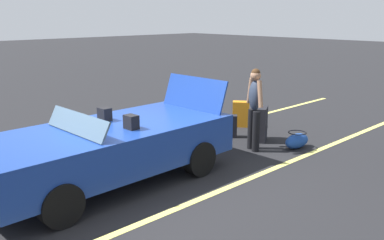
% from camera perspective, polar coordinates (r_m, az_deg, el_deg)
% --- Properties ---
extents(ground_plane, '(80.00, 80.00, 0.00)m').
position_cam_1_polar(ground_plane, '(7.09, -11.09, -8.27)').
color(ground_plane, black).
extents(lot_line_near, '(18.00, 0.12, 0.01)m').
position_cam_1_polar(lot_line_near, '(8.08, -15.77, -5.71)').
color(lot_line_near, '#EAE066').
rests_on(lot_line_near, ground_plane).
extents(lot_line_mid, '(18.00, 0.12, 0.01)m').
position_cam_1_polar(lot_line_mid, '(5.99, -3.21, -12.37)').
color(lot_line_mid, '#EAE066').
rests_on(lot_line_mid, ground_plane).
extents(convertible_car, '(4.19, 1.90, 1.53)m').
position_cam_1_polar(convertible_car, '(6.79, -12.72, -4.05)').
color(convertible_car, navy).
rests_on(convertible_car, ground_plane).
extents(suitcase_large_black, '(0.56, 0.49, 0.74)m').
position_cam_1_polar(suitcase_large_black, '(9.20, 9.18, -0.54)').
color(suitcase_large_black, black).
rests_on(suitcase_large_black, ground_plane).
extents(suitcase_medium_bright, '(0.44, 0.46, 0.62)m').
position_cam_1_polar(suitcase_medium_bright, '(10.32, 6.64, 0.81)').
color(suitcase_medium_bright, orange).
rests_on(suitcase_medium_bright, ground_plane).
extents(suitcase_small_carryon, '(0.37, 0.39, 0.50)m').
position_cam_1_polar(suitcase_small_carryon, '(9.41, 5.08, -0.84)').
color(suitcase_small_carryon, black).
rests_on(suitcase_small_carryon, ground_plane).
extents(duffel_bag, '(0.66, 0.40, 0.34)m').
position_cam_1_polar(duffel_bag, '(8.88, 14.03, -2.73)').
color(duffel_bag, '#1E479E').
rests_on(duffel_bag, ground_plane).
extents(traveler_person, '(0.33, 0.59, 1.65)m').
position_cam_1_polar(traveler_person, '(8.40, 8.48, 2.03)').
color(traveler_person, black).
rests_on(traveler_person, ground_plane).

